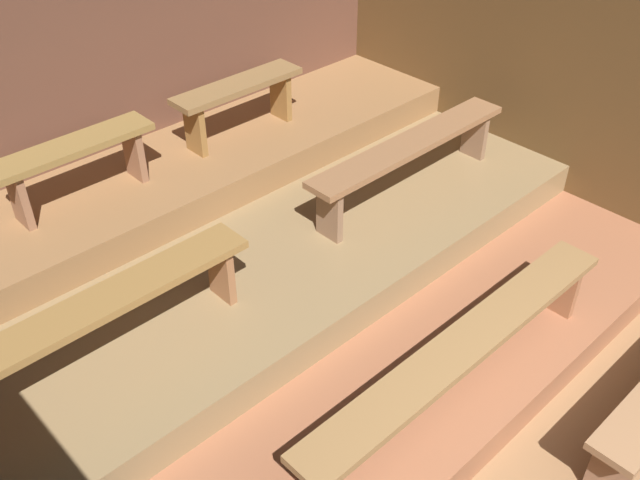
{
  "coord_description": "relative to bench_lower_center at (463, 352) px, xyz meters",
  "views": [
    {
      "loc": [
        -2.22,
        0.16,
        3.24
      ],
      "look_at": [
        0.28,
        2.8,
        0.54
      ],
      "focal_mm": 39.68,
      "sensor_mm": 36.0,
      "label": 1
    }
  ],
  "objects": [
    {
      "name": "platform_middle",
      "position": [
        -0.12,
        1.86,
        -0.24
      ],
      "size": [
        4.84,
        2.3,
        0.22
      ],
      "primitive_type": "cube",
      "color": "olive",
      "rests_on": "platform_lower"
    },
    {
      "name": "bench_lower_center",
      "position": [
        0.0,
        0.0,
        0.0
      ],
      "size": [
        2.29,
        0.25,
        0.42
      ],
      "color": "olive",
      "rests_on": "platform_lower"
    },
    {
      "name": "wall_back",
      "position": [
        -0.12,
        3.04,
        0.59
      ],
      "size": [
        5.64,
        0.06,
        2.33
      ],
      "primitive_type": "cube",
      "color": "brown",
      "rests_on": "ground"
    },
    {
      "name": "bench_middle_right",
      "position": [
        1.11,
        1.33,
        0.22
      ],
      "size": [
        1.81,
        0.25,
        0.42
      ],
      "color": "#8D603D",
      "rests_on": "platform_middle"
    },
    {
      "name": "platform_lower",
      "position": [
        -0.12,
        1.35,
        -0.46
      ],
      "size": [
        4.84,
        3.32,
        0.22
      ],
      "primitive_type": "cube",
      "color": "#985C3D",
      "rests_on": "ground"
    },
    {
      "name": "bench_upper_right",
      "position": [
        0.54,
        2.52,
        0.42
      ],
      "size": [
        1.05,
        0.25,
        0.42
      ],
      "color": "olive",
      "rests_on": "platform_upper"
    },
    {
      "name": "wall_right",
      "position": [
        2.33,
        0.74,
        0.59
      ],
      "size": [
        0.06,
        5.35,
        2.33
      ],
      "primitive_type": "cube",
      "color": "brown",
      "rests_on": "ground"
    },
    {
      "name": "platform_upper",
      "position": [
        -0.12,
        2.51,
        -0.01
      ],
      "size": [
        4.84,
        1.0,
        0.22
      ],
      "primitive_type": "cube",
      "color": "olive",
      "rests_on": "platform_middle"
    },
    {
      "name": "bench_upper_left",
      "position": [
        -0.78,
        2.52,
        0.42
      ],
      "size": [
        1.05,
        0.25,
        0.42
      ],
      "color": "olive",
      "rests_on": "platform_upper"
    },
    {
      "name": "bench_middle_left",
      "position": [
        -1.34,
        1.33,
        0.22
      ],
      "size": [
        1.81,
        0.25,
        0.42
      ],
      "color": "olive",
      "rests_on": "platform_middle"
    },
    {
      "name": "ground",
      "position": [
        -0.12,
        0.74,
        -0.61
      ],
      "size": [
        5.64,
        5.35,
        0.08
      ],
      "primitive_type": "cube",
      "color": "olive"
    }
  ]
}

